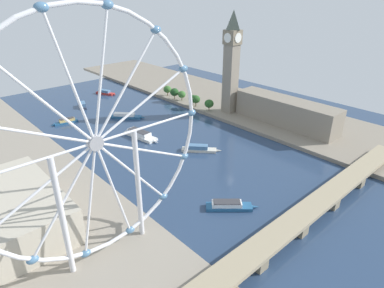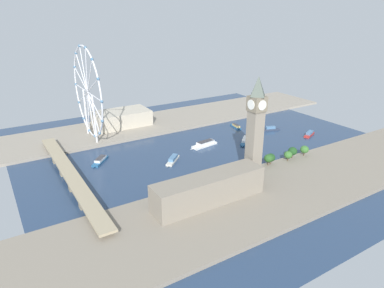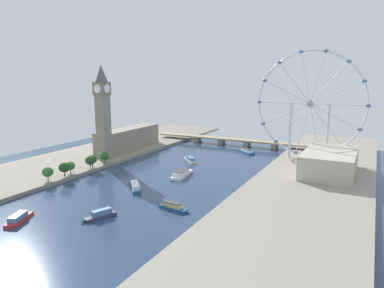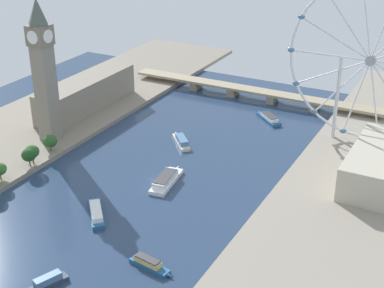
# 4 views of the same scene
# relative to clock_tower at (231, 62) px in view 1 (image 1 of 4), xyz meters

# --- Properties ---
(ground_plane) EXTENTS (393.95, 393.95, 0.00)m
(ground_plane) POSITION_rel_clock_tower_xyz_m (86.00, -12.30, -50.97)
(ground_plane) COLOR navy
(riverbank_left) EXTENTS (90.00, 520.00, 3.00)m
(riverbank_left) POSITION_rel_clock_tower_xyz_m (-25.98, -12.30, -49.47)
(riverbank_left) COLOR gray
(riverbank_left) RESTS_ON ground_plane
(riverbank_right) EXTENTS (90.00, 520.00, 3.00)m
(riverbank_right) POSITION_rel_clock_tower_xyz_m (197.97, -12.30, -49.47)
(riverbank_right) COLOR gray
(riverbank_right) RESTS_ON ground_plane
(clock_tower) EXTENTS (13.47, 13.47, 92.07)m
(clock_tower) POSITION_rel_clock_tower_xyz_m (0.00, 0.00, 0.00)
(clock_tower) COLOR gray
(clock_tower) RESTS_ON riverbank_left
(parliament_block) EXTENTS (22.00, 93.69, 22.61)m
(parliament_block) POSITION_rel_clock_tower_xyz_m (-12.06, 54.84, -36.66)
(parliament_block) COLOR gray
(parliament_block) RESTS_ON riverbank_left
(tree_row_embankment) EXTENTS (11.55, 74.62, 11.65)m
(tree_row_embankment) POSITION_rel_clock_tower_xyz_m (12.97, -47.82, -40.87)
(tree_row_embankment) COLOR #513823
(tree_row_embankment) RESTS_ON riverbank_left
(ferris_wheel) EXTENTS (106.24, 3.20, 106.43)m
(ferris_wheel) POSITION_rel_clock_tower_xyz_m (181.02, 89.78, 6.04)
(ferris_wheel) COLOR silver
(ferris_wheel) RESTS_ON riverbank_right
(riverside_hall) EXTENTS (40.98, 70.47, 19.18)m
(riverside_hall) POSITION_rel_clock_tower_xyz_m (206.89, 42.83, -38.37)
(riverside_hall) COLOR #BCB29E
(riverside_hall) RESTS_ON riverbank_right
(river_bridge) EXTENTS (205.95, 12.93, 8.21)m
(river_bridge) POSITION_rel_clock_tower_xyz_m (86.00, 137.91, -44.77)
(river_bridge) COLOR tan
(river_bridge) RESTS_ON ground_plane
(tour_boat_0) EXTENTS (24.46, 7.99, 4.85)m
(tour_boat_0) POSITION_rel_clock_tower_xyz_m (127.43, -83.34, -48.97)
(tour_boat_0) COLOR #235684
(tour_boat_0) RESTS_ON ground_plane
(tour_boat_1) EXTENTS (11.55, 22.77, 5.27)m
(tour_boat_1) POSITION_rel_clock_tower_xyz_m (95.25, -115.48, -48.81)
(tour_boat_1) COLOR #2D384C
(tour_boat_1) RESTS_ON ground_plane
(tour_boat_2) EXTENTS (23.78, 25.24, 4.98)m
(tour_boat_2) POSITION_rel_clock_tower_xyz_m (76.55, 38.67, -48.93)
(tour_boat_2) COLOR beige
(tour_boat_2) RESTS_ON ground_plane
(tour_boat_3) EXTENTS (25.50, 27.99, 4.71)m
(tour_boat_3) POSITION_rel_clock_tower_xyz_m (79.66, -58.83, -48.97)
(tour_boat_3) COLOR #235684
(tour_boat_3) RESTS_ON ground_plane
(tour_boat_4) EXTENTS (14.51, 25.86, 4.92)m
(tour_boat_4) POSITION_rel_clock_tower_xyz_m (55.82, -141.05, -48.94)
(tour_boat_4) COLOR #B22D28
(tour_boat_4) RESTS_ON ground_plane
(tour_boat_5) EXTENTS (25.39, 23.48, 4.74)m
(tour_boat_5) POSITION_rel_clock_tower_xyz_m (113.53, 102.44, -49.01)
(tour_boat_5) COLOR #235684
(tour_boat_5) RESTS_ON ground_plane
(tour_boat_6) EXTENTS (13.37, 37.11, 5.67)m
(tour_boat_6) POSITION_rel_clock_tower_xyz_m (94.82, -12.51, -48.56)
(tour_boat_6) COLOR white
(tour_boat_6) RESTS_ON ground_plane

